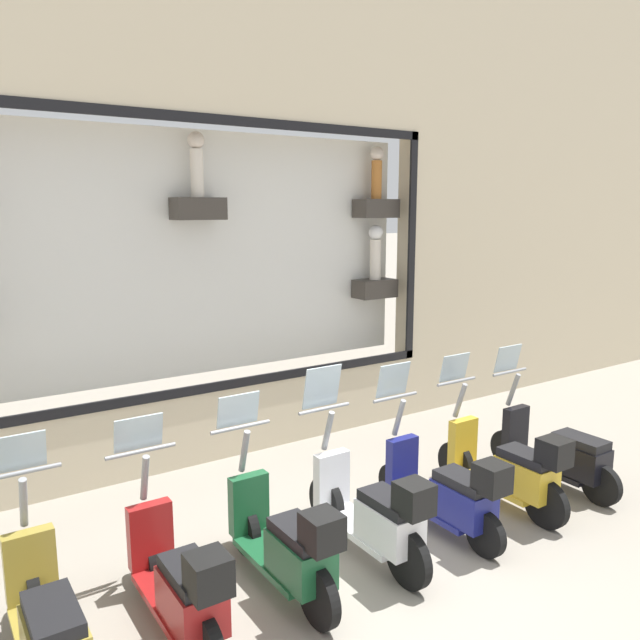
# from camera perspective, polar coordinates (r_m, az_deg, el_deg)

# --- Properties ---
(ground_plane) EXTENTS (120.00, 120.00, 0.00)m
(ground_plane) POSITION_cam_1_polar(r_m,az_deg,el_deg) (5.95, 5.34, -23.37)
(ground_plane) COLOR gray
(building_facade) EXTENTS (1.19, 36.00, 9.94)m
(building_facade) POSITION_cam_1_polar(r_m,az_deg,el_deg) (8.28, -11.18, 22.73)
(building_facade) COLOR beige
(building_facade) RESTS_ON ground_plane
(scooter_black_0) EXTENTS (1.79, 0.61, 1.58)m
(scooter_black_0) POSITION_cam_1_polar(r_m,az_deg,el_deg) (8.08, 21.00, -11.30)
(scooter_black_0) COLOR black
(scooter_black_0) RESTS_ON ground_plane
(scooter_yellow_1) EXTENTS (1.80, 0.61, 1.59)m
(scooter_yellow_1) POSITION_cam_1_polar(r_m,az_deg,el_deg) (7.32, 16.96, -12.85)
(scooter_yellow_1) COLOR black
(scooter_yellow_1) RESTS_ON ground_plane
(scooter_navy_2) EXTENTS (1.79, 0.60, 1.61)m
(scooter_navy_2) POSITION_cam_1_polar(r_m,az_deg,el_deg) (6.67, 11.63, -15.11)
(scooter_navy_2) COLOR black
(scooter_navy_2) RESTS_ON ground_plane
(scooter_white_3) EXTENTS (1.81, 0.60, 1.71)m
(scooter_white_3) POSITION_cam_1_polar(r_m,az_deg,el_deg) (6.10, 4.95, -17.19)
(scooter_white_3) COLOR black
(scooter_white_3) RESTS_ON ground_plane
(scooter_green_4) EXTENTS (1.80, 0.60, 1.58)m
(scooter_green_4) POSITION_cam_1_polar(r_m,az_deg,el_deg) (5.63, -3.06, -19.78)
(scooter_green_4) COLOR black
(scooter_green_4) RESTS_ON ground_plane
(scooter_red_5) EXTENTS (1.79, 0.60, 1.54)m
(scooter_red_5) POSITION_cam_1_polar(r_m,az_deg,el_deg) (5.29, -12.58, -22.41)
(scooter_red_5) COLOR black
(scooter_red_5) RESTS_ON ground_plane
(scooter_olive_6) EXTENTS (1.81, 0.61, 1.58)m
(scooter_olive_6) POSITION_cam_1_polar(r_m,az_deg,el_deg) (5.17, -23.66, -24.18)
(scooter_olive_6) COLOR black
(scooter_olive_6) RESTS_ON ground_plane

